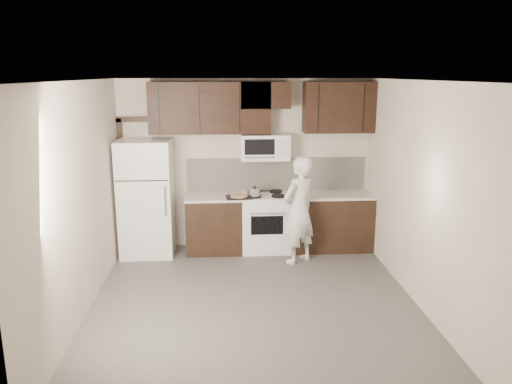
{
  "coord_description": "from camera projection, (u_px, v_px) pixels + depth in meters",
  "views": [
    {
      "loc": [
        -0.36,
        -5.67,
        2.78
      ],
      "look_at": [
        0.08,
        0.9,
        1.21
      ],
      "focal_mm": 35.0,
      "sensor_mm": 36.0,
      "label": 1
    }
  ],
  "objects": [
    {
      "name": "ceiling",
      "position": [
        254.0,
        80.0,
        5.55
      ],
      "size": [
        4.5,
        4.5,
        0.0
      ],
      "primitive_type": "plane",
      "rotation": [
        3.14,
        0.0,
        0.0
      ],
      "color": "white",
      "rests_on": "back_wall"
    },
    {
      "name": "person",
      "position": [
        299.0,
        210.0,
        7.36
      ],
      "size": [
        0.7,
        0.67,
        1.62
      ],
      "primitive_type": "imported",
      "rotation": [
        0.0,
        0.0,
        3.83
      ],
      "color": "silver",
      "rests_on": "floor"
    },
    {
      "name": "baking_tray",
      "position": [
        239.0,
        197.0,
        7.66
      ],
      "size": [
        0.41,
        0.32,
        0.02
      ],
      "primitive_type": "cube",
      "rotation": [
        0.0,
        0.0,
        0.07
      ],
      "color": "black",
      "rests_on": "counter_run"
    },
    {
      "name": "pizza",
      "position": [
        239.0,
        196.0,
        7.66
      ],
      "size": [
        0.28,
        0.28,
        0.02
      ],
      "primitive_type": "cylinder",
      "rotation": [
        0.0,
        0.0,
        0.07
      ],
      "color": "tan",
      "rests_on": "baking_tray"
    },
    {
      "name": "backsplash",
      "position": [
        276.0,
        174.0,
        8.1
      ],
      "size": [
        2.9,
        0.02,
        0.54
      ],
      "primitive_type": "cube",
      "color": "beige",
      "rests_on": "counter_run"
    },
    {
      "name": "counter_run",
      "position": [
        284.0,
        222.0,
        7.99
      ],
      "size": [
        2.95,
        0.64,
        0.91
      ],
      "color": "black",
      "rests_on": "floor"
    },
    {
      "name": "refrigerator",
      "position": [
        147.0,
        198.0,
        7.7
      ],
      "size": [
        0.8,
        0.76,
        1.8
      ],
      "color": "white",
      "rests_on": "floor"
    },
    {
      "name": "microwave",
      "position": [
        265.0,
        147.0,
        7.8
      ],
      "size": [
        0.76,
        0.42,
        0.4
      ],
      "color": "white",
      "rests_on": "upper_cabinets"
    },
    {
      "name": "stove",
      "position": [
        265.0,
        222.0,
        7.97
      ],
      "size": [
        0.76,
        0.66,
        0.94
      ],
      "color": "white",
      "rests_on": "floor"
    },
    {
      "name": "upper_cabinets",
      "position": [
        259.0,
        106.0,
        7.67
      ],
      "size": [
        3.48,
        0.35,
        0.78
      ],
      "color": "black",
      "rests_on": "back_wall"
    },
    {
      "name": "door_trim",
      "position": [
        125.0,
        172.0,
        7.9
      ],
      "size": [
        0.5,
        0.08,
        2.12
      ],
      "color": "black",
      "rests_on": "floor"
    },
    {
      "name": "back_wall",
      "position": [
        245.0,
        164.0,
        8.04
      ],
      "size": [
        4.0,
        0.0,
        4.0
      ],
      "primitive_type": "plane",
      "rotation": [
        1.57,
        0.0,
        0.0
      ],
      "color": "#BCB2A0",
      "rests_on": "ground"
    },
    {
      "name": "floor",
      "position": [
        254.0,
        303.0,
        6.17
      ],
      "size": [
        4.5,
        4.5,
        0.0
      ],
      "primitive_type": "plane",
      "color": "#54514F",
      "rests_on": "ground"
    },
    {
      "name": "saucepan",
      "position": [
        255.0,
        193.0,
        7.69
      ],
      "size": [
        0.33,
        0.19,
        0.18
      ],
      "color": "silver",
      "rests_on": "stove"
    }
  ]
}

